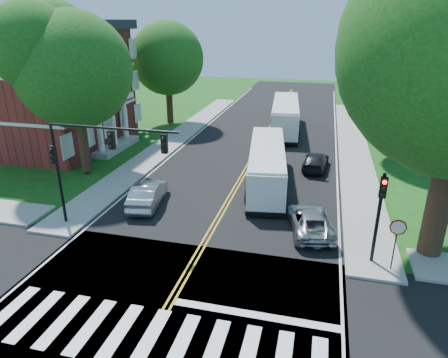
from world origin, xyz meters
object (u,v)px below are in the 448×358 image
(bus_follow, at_px, (285,115))
(suv, at_px, (311,221))
(signal_nw, at_px, (94,153))
(hatchback, at_px, (148,194))
(bus_lead, at_px, (267,164))
(signal_ne, at_px, (380,207))
(dark_sedan, at_px, (316,161))

(bus_follow, bearing_deg, suv, 94.33)
(signal_nw, height_order, hatchback, signal_nw)
(bus_follow, bearing_deg, bus_lead, 85.79)
(signal_nw, bearing_deg, signal_ne, 0.05)
(suv, relative_size, dark_sedan, 1.07)
(hatchback, bearing_deg, bus_lead, -150.98)
(signal_ne, height_order, dark_sedan, signal_ne)
(hatchback, relative_size, suv, 0.96)
(suv, distance_m, dark_sedan, 10.24)
(bus_follow, relative_size, hatchback, 2.71)
(bus_lead, height_order, hatchback, bus_lead)
(bus_lead, bearing_deg, dark_sedan, -136.03)
(bus_lead, xyz_separation_m, suv, (3.31, -6.11, -0.83))
(signal_ne, relative_size, bus_follow, 0.37)
(suv, bearing_deg, hatchback, -17.24)
(signal_ne, bearing_deg, dark_sedan, 103.43)
(bus_follow, bearing_deg, signal_nw, 67.07)
(suv, xyz_separation_m, dark_sedan, (-0.07, 10.24, -0.02))
(dark_sedan, bearing_deg, hatchback, 47.98)
(bus_follow, distance_m, hatchback, 21.13)
(signal_ne, distance_m, dark_sedan, 13.29)
(bus_follow, relative_size, suv, 2.61)
(signal_nw, distance_m, bus_lead, 11.96)
(suv, bearing_deg, bus_follow, -91.95)
(signal_ne, height_order, suv, signal_ne)
(bus_lead, xyz_separation_m, dark_sedan, (3.24, 4.13, -0.84))
(signal_ne, distance_m, bus_follow, 24.55)
(signal_nw, relative_size, bus_lead, 0.65)
(suv, bearing_deg, bus_lead, -73.22)
(signal_nw, bearing_deg, suv, 12.71)
(signal_ne, bearing_deg, hatchback, 164.97)
(bus_lead, xyz_separation_m, bus_follow, (-0.30, 15.01, 0.15))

